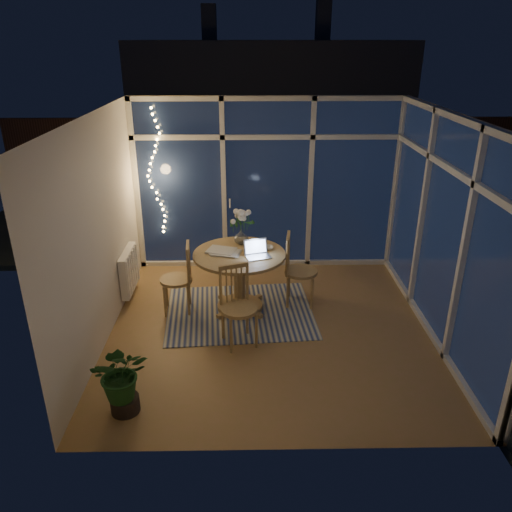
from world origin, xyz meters
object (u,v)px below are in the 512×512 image
Objects in this scene: potted_plant at (122,379)px; flower_vase at (241,236)px; chair_left at (176,278)px; chair_right at (301,270)px; laptop at (258,249)px; dining_table at (240,282)px; chair_front at (239,307)px.

flower_vase is at bearing 64.40° from potted_plant.
chair_left is at bearing -156.95° from flower_vase.
chair_right is 2.86m from potted_plant.
dining_table is at bearing 134.67° from laptop.
dining_table is 0.83m from chair_left.
laptop is at bearing -28.37° from dining_table.
laptop is (0.23, 0.70, 0.43)m from chair_front.
chair_right is 1.33× the size of potted_plant.
chair_left is 4.56× the size of flower_vase.
flower_vase reaches higher than potted_plant.
flower_vase is at bearing 108.61° from chair_left.
chair_right is 0.76m from laptop.
chair_left is at bearing 103.47° from chair_right.
chair_front is at bearing 147.52° from chair_right.
potted_plant is (-1.11, -2.32, -0.54)m from flower_vase.
chair_right reaches higher than chair_left.
chair_right is at bearing 8.07° from laptop.
potted_plant is at bearing -153.20° from chair_front.
flower_vase is at bearing 86.44° from dining_table.
chair_front is at bearing -90.70° from flower_vase.
potted_plant is at bearing -142.54° from laptop.
chair_left is 1.26× the size of potted_plant.
flower_vase reaches higher than chair_left.
chair_front is 4.65× the size of flower_vase.
flower_vase is (-0.22, 0.46, -0.01)m from laptop.
dining_table is 5.66× the size of flower_vase.
chair_right is (0.82, 0.14, 0.10)m from dining_table.
dining_table is at bearing 107.20° from chair_right.
chair_right is at bearing 30.09° from chair_front.
potted_plant is at bearing 145.68° from chair_right.
laptop is at bearing 54.43° from potted_plant.
chair_left is 0.95× the size of chair_right.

